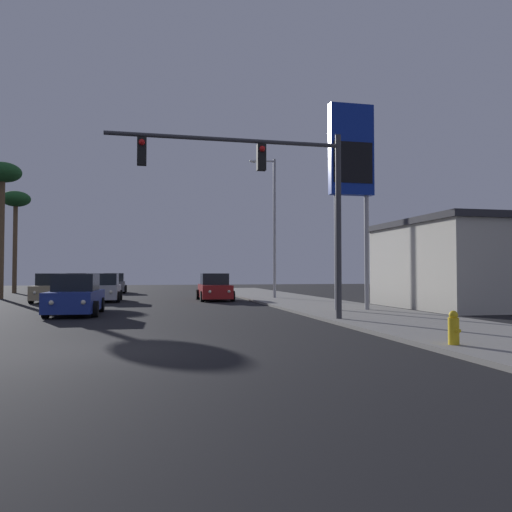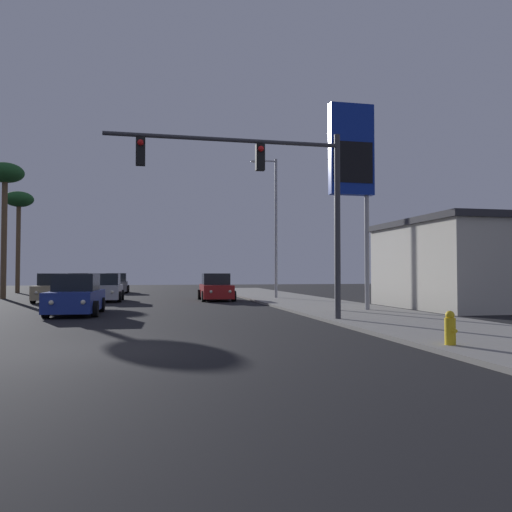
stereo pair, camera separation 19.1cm
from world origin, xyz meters
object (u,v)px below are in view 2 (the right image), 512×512
at_px(car_red, 216,288).
at_px(traffic_light_mast, 273,184).
at_px(car_black, 80,284).
at_px(street_lamp, 274,220).
at_px(fire_hydrant, 450,328).
at_px(palm_tree_far, 19,205).
at_px(car_grey, 116,284).
at_px(car_tan, 55,289).
at_px(gas_station_sign, 351,161).
at_px(car_silver, 105,289).
at_px(car_blue, 76,296).
at_px(palm_tree_mid, 5,180).

height_order(car_red, traffic_light_mast, traffic_light_mast).
bearing_deg(car_black, street_lamp, 136.29).
bearing_deg(fire_hydrant, palm_tree_far, 116.43).
distance_m(car_black, street_lamp, 19.47).
distance_m(car_grey, car_tan, 12.98).
bearing_deg(gas_station_sign, street_lamp, 94.12).
bearing_deg(palm_tree_far, car_black, -14.24).
bearing_deg(car_tan, car_silver, 178.90).
relative_size(car_grey, car_blue, 1.00).
bearing_deg(traffic_light_mast, car_tan, 123.04).
height_order(traffic_light_mast, street_lamp, street_lamp).
bearing_deg(car_grey, car_red, 116.10).
bearing_deg(fire_hydrant, car_red, 97.18).
height_order(street_lamp, fire_hydrant, street_lamp).
relative_size(car_red, gas_station_sign, 0.48).
xyz_separation_m(car_blue, street_lamp, (10.78, 9.65, 4.36)).
bearing_deg(palm_tree_far, traffic_light_mast, -62.40).
bearing_deg(fire_hydrant, gas_station_sign, 79.08).
bearing_deg(palm_tree_mid, traffic_light_mast, -54.49).
height_order(car_tan, car_red, same).
relative_size(car_silver, car_red, 1.00).
height_order(traffic_light_mast, fire_hydrant, traffic_light_mast).
bearing_deg(palm_tree_far, car_silver, -59.48).
distance_m(car_red, traffic_light_mast, 14.89).
xyz_separation_m(car_black, street_lamp, (13.71, -13.11, 4.36)).
bearing_deg(traffic_light_mast, street_lamp, 75.98).
bearing_deg(gas_station_sign, car_tan, 141.86).
relative_size(car_silver, street_lamp, 0.48).
distance_m(car_black, car_red, 16.74).
relative_size(car_red, fire_hydrant, 5.71).
xyz_separation_m(car_grey, fire_hydrant, (9.50, -34.11, -0.27)).
bearing_deg(street_lamp, traffic_light_mast, -104.02).
relative_size(car_blue, car_black, 1.01).
height_order(car_silver, car_red, same).
bearing_deg(car_silver, car_tan, -1.23).
bearing_deg(car_silver, palm_tree_mid, -31.79).
distance_m(gas_station_sign, palm_tree_far, 32.16).
bearing_deg(car_black, palm_tree_mid, 67.20).
height_order(car_grey, car_blue, same).
xyz_separation_m(gas_station_sign, fire_hydrant, (-1.99, -10.29, -6.13)).
bearing_deg(car_silver, car_grey, -88.52).
relative_size(car_blue, street_lamp, 0.48).
relative_size(car_black, palm_tree_mid, 0.48).
bearing_deg(street_lamp, car_red, -174.05).
distance_m(car_grey, palm_tree_far, 10.78).
xyz_separation_m(car_tan, palm_tree_mid, (-3.98, 4.26, 7.11)).
relative_size(car_silver, gas_station_sign, 0.48).
bearing_deg(car_tan, street_lamp, 179.84).
distance_m(gas_station_sign, fire_hydrant, 12.14).
bearing_deg(car_tan, fire_hydrant, 120.24).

